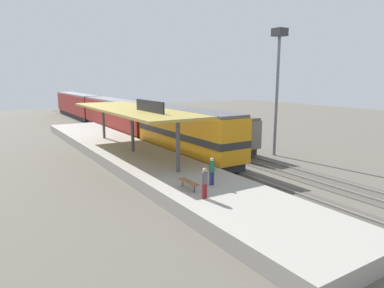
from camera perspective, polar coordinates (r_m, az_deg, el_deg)
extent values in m
plane|color=#5B564C|center=(34.24, 0.60, -1.44)|extent=(120.00, 120.00, 0.00)
cube|color=#4E4941|center=(33.23, -2.30, -1.80)|extent=(3.20, 110.00, 0.04)
cube|color=gray|center=(32.87, -3.39, -1.85)|extent=(0.10, 110.00, 0.16)
cube|color=gray|center=(33.57, -1.24, -1.56)|extent=(0.10, 110.00, 0.16)
cube|color=#4E4941|center=(35.68, 4.11, -0.93)|extent=(3.20, 110.00, 0.04)
cube|color=gray|center=(35.26, 3.17, -0.97)|extent=(0.10, 110.00, 0.16)
cube|color=gray|center=(36.09, 5.04, -0.71)|extent=(0.10, 110.00, 0.16)
cube|color=#9E998E|center=(31.16, -9.66, -2.01)|extent=(6.00, 44.00, 0.90)
cylinder|color=#47474C|center=(23.64, -2.34, -0.42)|extent=(0.28, 0.28, 3.60)
cylinder|color=#47474C|center=(30.74, -9.80, 2.08)|extent=(0.28, 0.28, 3.60)
cylinder|color=#47474C|center=(38.19, -14.41, 3.61)|extent=(0.28, 0.28, 3.60)
cube|color=#A38E3D|center=(30.50, -9.91, 5.61)|extent=(5.20, 18.00, 0.20)
cube|color=black|center=(27.17, -7.04, 6.22)|extent=(0.12, 4.80, 0.90)
cylinder|color=#333338|center=(19.79, 0.39, -7.45)|extent=(0.07, 0.07, 0.42)
cylinder|color=#333338|center=(20.85, -1.55, -6.49)|extent=(0.07, 0.07, 0.42)
cube|color=brown|center=(20.24, -0.60, -6.29)|extent=(0.44, 1.70, 0.08)
cube|color=#28282D|center=(31.86, -0.96, -1.45)|extent=(2.60, 13.60, 0.70)
cube|color=orange|center=(31.47, -0.98, 2.28)|extent=(2.90, 14.40, 3.50)
cube|color=#515156|center=(31.25, -0.99, 5.68)|extent=(2.78, 14.11, 0.24)
cube|color=#282828|center=(31.52, -0.98, 1.81)|extent=(2.93, 14.43, 0.56)
cube|color=#28282D|center=(47.93, -12.20, 2.51)|extent=(2.60, 19.20, 0.70)
cube|color=maroon|center=(47.68, -12.30, 4.88)|extent=(2.90, 20.00, 3.30)
cube|color=slate|center=(47.54, -12.39, 7.00)|extent=(2.78, 19.60, 0.24)
cube|color=#28282D|center=(67.72, -18.30, 4.61)|extent=(2.60, 19.20, 0.70)
cube|color=maroon|center=(67.55, -18.41, 6.30)|extent=(2.90, 20.00, 3.30)
cube|color=slate|center=(67.44, -18.50, 7.80)|extent=(2.78, 19.60, 0.24)
cube|color=#28282D|center=(36.35, 3.23, 0.09)|extent=(2.50, 11.20, 0.70)
cube|color=#6B6056|center=(36.08, 3.26, 2.66)|extent=(2.80, 12.00, 2.60)
cube|color=#554D45|center=(35.90, 3.28, 4.91)|extent=(2.69, 11.76, 0.24)
cylinder|color=slate|center=(33.35, 13.82, 7.46)|extent=(0.28, 0.28, 11.00)
cube|color=#333338|center=(33.54, 14.29, 17.48)|extent=(1.10, 1.10, 0.70)
cylinder|color=navy|center=(21.04, 3.09, -5.74)|extent=(0.16, 0.16, 0.84)
cylinder|color=navy|center=(21.14, 3.49, -5.67)|extent=(0.16, 0.16, 0.84)
cylinder|color=#23603D|center=(20.89, 3.31, -3.76)|extent=(0.34, 0.34, 0.64)
sphere|color=tan|center=(20.78, 3.33, -2.60)|extent=(0.23, 0.23, 0.23)
cylinder|color=maroon|center=(18.78, 1.85, -7.82)|extent=(0.16, 0.16, 0.84)
cylinder|color=maroon|center=(18.87, 2.31, -7.72)|extent=(0.16, 0.16, 0.84)
cylinder|color=#4C4C51|center=(18.60, 2.10, -5.61)|extent=(0.34, 0.34, 0.64)
sphere|color=tan|center=(18.48, 2.11, -4.32)|extent=(0.23, 0.23, 0.23)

